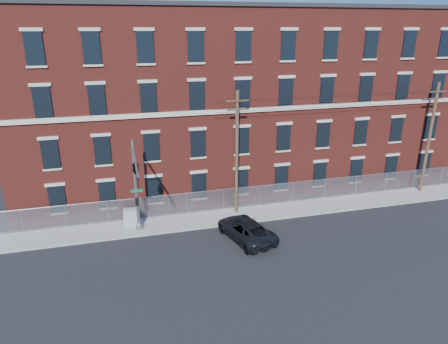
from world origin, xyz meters
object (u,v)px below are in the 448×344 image
traffic_signal_mast (136,174)px  pickup_truck (246,230)px  utility_cabinet (131,217)px  utility_pole_near (237,151)px

traffic_signal_mast → pickup_truck: size_ratio=1.31×
utility_cabinet → traffic_signal_mast: bearing=-74.2°
traffic_signal_mast → utility_pole_near: size_ratio=0.70×
utility_pole_near → pickup_truck: (-0.55, -4.34, -4.60)m
pickup_truck → utility_cabinet: bearing=-41.7°
traffic_signal_mast → utility_cabinet: bearing=99.1°
pickup_truck → utility_cabinet: size_ratio=3.77×
traffic_signal_mast → utility_cabinet: (-0.48, 3.03, -4.56)m
traffic_signal_mast → utility_cabinet: 5.50m
traffic_signal_mast → utility_pole_near: 8.70m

